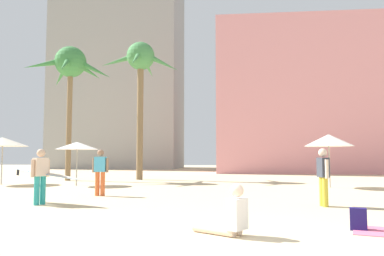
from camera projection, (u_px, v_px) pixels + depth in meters
name	position (u px, v px, depth m)	size (l,w,h in m)	color
hotel_pink	(310.00, 101.00, 36.29)	(17.80, 11.08, 13.55)	pink
hotel_tower_gray	(121.00, 62.00, 48.66)	(15.27, 10.07, 27.45)	gray
palm_tree_far_left	(71.00, 68.00, 22.89)	(5.00, 5.07, 8.12)	brown
palm_tree_left	(141.00, 66.00, 23.80)	(5.19, 5.11, 8.67)	brown
cafe_umbrella_0	(329.00, 140.00, 17.32)	(2.21, 2.21, 2.44)	gray
cafe_umbrella_2	(3.00, 142.00, 19.28)	(2.48, 2.48, 2.41)	gray
cafe_umbrella_3	(77.00, 146.00, 18.52)	(2.08, 2.08, 2.14)	gray
backpack	(358.00, 219.00, 7.18)	(0.34, 0.30, 0.42)	navy
person_far_left	(43.00, 174.00, 11.17)	(3.04, 1.60, 1.63)	teal
person_mid_left	(323.00, 175.00, 10.67)	(0.28, 0.61, 1.64)	gold
person_mid_right	(100.00, 170.00, 13.57)	(0.60, 0.24, 1.66)	orange
person_near_right	(228.00, 217.00, 6.71)	(1.03, 0.85, 0.92)	beige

